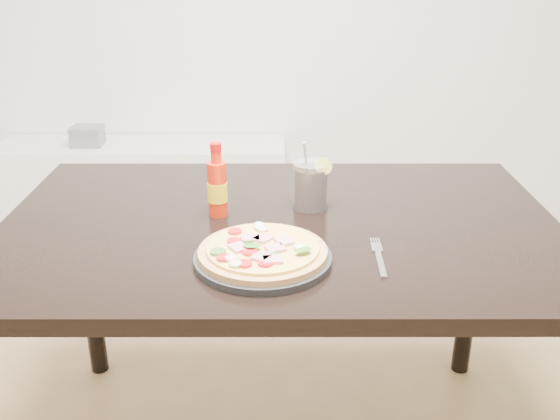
{
  "coord_description": "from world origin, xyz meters",
  "views": [
    {
      "loc": [
        -0.13,
        -0.85,
        1.39
      ],
      "look_at": [
        -0.12,
        0.47,
        0.83
      ],
      "focal_mm": 40.0,
      "sensor_mm": 36.0,
      "label": 1
    }
  ],
  "objects_px": {
    "plate": "(263,258)",
    "cola_cup": "(311,186)",
    "dining_table": "(280,250)",
    "fork": "(379,256)",
    "media_console": "(145,192)",
    "hot_sauce_bottle": "(217,187)",
    "pizza": "(262,250)"
  },
  "relations": [
    {
      "from": "hot_sauce_bottle",
      "to": "cola_cup",
      "type": "height_order",
      "value": "hot_sauce_bottle"
    },
    {
      "from": "pizza",
      "to": "cola_cup",
      "type": "xyz_separation_m",
      "value": [
        0.12,
        0.31,
        0.03
      ]
    },
    {
      "from": "cola_cup",
      "to": "media_console",
      "type": "bearing_deg",
      "value": 118.45
    },
    {
      "from": "dining_table",
      "to": "hot_sauce_bottle",
      "type": "bearing_deg",
      "value": 166.57
    },
    {
      "from": "dining_table",
      "to": "hot_sauce_bottle",
      "type": "relative_size",
      "value": 7.3
    },
    {
      "from": "dining_table",
      "to": "media_console",
      "type": "bearing_deg",
      "value": 114.47
    },
    {
      "from": "plate",
      "to": "cola_cup",
      "type": "xyz_separation_m",
      "value": [
        0.12,
        0.31,
        0.05
      ]
    },
    {
      "from": "hot_sauce_bottle",
      "to": "media_console",
      "type": "distance_m",
      "value": 1.64
    },
    {
      "from": "dining_table",
      "to": "cola_cup",
      "type": "distance_m",
      "value": 0.19
    },
    {
      "from": "plate",
      "to": "media_console",
      "type": "relative_size",
      "value": 0.22
    },
    {
      "from": "plate",
      "to": "media_console",
      "type": "height_order",
      "value": "plate"
    },
    {
      "from": "pizza",
      "to": "cola_cup",
      "type": "distance_m",
      "value": 0.33
    },
    {
      "from": "pizza",
      "to": "media_console",
      "type": "bearing_deg",
      "value": 110.46
    },
    {
      "from": "hot_sauce_bottle",
      "to": "media_console",
      "type": "relative_size",
      "value": 0.14
    },
    {
      "from": "dining_table",
      "to": "pizza",
      "type": "relative_size",
      "value": 4.97
    },
    {
      "from": "dining_table",
      "to": "plate",
      "type": "relative_size",
      "value": 4.64
    },
    {
      "from": "fork",
      "to": "media_console",
      "type": "bearing_deg",
      "value": 119.91
    },
    {
      "from": "hot_sauce_bottle",
      "to": "fork",
      "type": "bearing_deg",
      "value": -32.0
    },
    {
      "from": "hot_sauce_bottle",
      "to": "dining_table",
      "type": "bearing_deg",
      "value": -13.43
    },
    {
      "from": "cola_cup",
      "to": "plate",
      "type": "bearing_deg",
      "value": -110.83
    },
    {
      "from": "dining_table",
      "to": "hot_sauce_bottle",
      "type": "xyz_separation_m",
      "value": [
        -0.16,
        0.04,
        0.16
      ]
    },
    {
      "from": "media_console",
      "to": "pizza",
      "type": "bearing_deg",
      "value": -69.54
    },
    {
      "from": "plate",
      "to": "media_console",
      "type": "distance_m",
      "value": 1.89
    },
    {
      "from": "pizza",
      "to": "media_console",
      "type": "height_order",
      "value": "pizza"
    },
    {
      "from": "dining_table",
      "to": "plate",
      "type": "xyz_separation_m",
      "value": [
        -0.04,
        -0.22,
        0.09
      ]
    },
    {
      "from": "plate",
      "to": "dining_table",
      "type": "bearing_deg",
      "value": 80.33
    },
    {
      "from": "pizza",
      "to": "fork",
      "type": "height_order",
      "value": "pizza"
    },
    {
      "from": "dining_table",
      "to": "pizza",
      "type": "bearing_deg",
      "value": -100.0
    },
    {
      "from": "dining_table",
      "to": "fork",
      "type": "bearing_deg",
      "value": -42.11
    },
    {
      "from": "pizza",
      "to": "cola_cup",
      "type": "relative_size",
      "value": 1.53
    },
    {
      "from": "cola_cup",
      "to": "media_console",
      "type": "height_order",
      "value": "cola_cup"
    },
    {
      "from": "cola_cup",
      "to": "media_console",
      "type": "xyz_separation_m",
      "value": [
        -0.76,
        1.4,
        -0.56
      ]
    }
  ]
}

